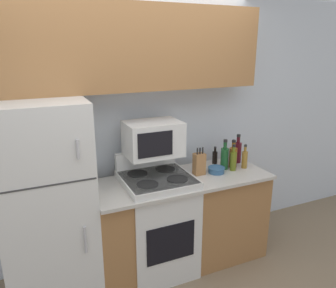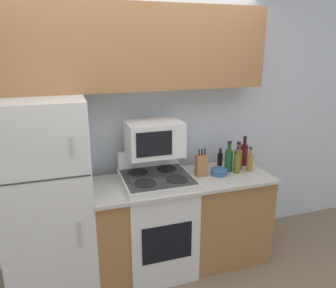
# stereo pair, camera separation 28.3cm
# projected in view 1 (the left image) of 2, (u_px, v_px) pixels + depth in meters

# --- Properties ---
(wall_back) EXTENTS (8.00, 0.05, 2.55)m
(wall_back) POSITION_uv_depth(u_px,v_px,m) (129.00, 131.00, 3.16)
(wall_back) COLOR silver
(wall_back) RESTS_ON ground_plane
(lower_cabinets) EXTENTS (1.66, 0.64, 0.90)m
(lower_cabinets) POSITION_uv_depth(u_px,v_px,m) (181.00, 220.00, 3.15)
(lower_cabinets) COLOR #9E6B3D
(lower_cabinets) RESTS_ON ground_plane
(refrigerator) EXTENTS (0.70, 0.73, 1.69)m
(refrigerator) POSITION_uv_depth(u_px,v_px,m) (47.00, 204.00, 2.62)
(refrigerator) COLOR silver
(refrigerator) RESTS_ON ground_plane
(upper_cabinets) EXTENTS (2.35, 0.32, 0.71)m
(upper_cabinets) POSITION_uv_depth(u_px,v_px,m) (133.00, 48.00, 2.78)
(upper_cabinets) COLOR #9E6B3D
(upper_cabinets) RESTS_ON refrigerator
(stove) EXTENTS (0.61, 0.62, 1.11)m
(stove) POSITION_uv_depth(u_px,v_px,m) (157.00, 223.00, 3.03)
(stove) COLOR silver
(stove) RESTS_ON ground_plane
(microwave) EXTENTS (0.49, 0.36, 0.31)m
(microwave) POSITION_uv_depth(u_px,v_px,m) (153.00, 139.00, 2.91)
(microwave) COLOR silver
(microwave) RESTS_ON stove
(knife_block) EXTENTS (0.10, 0.08, 0.27)m
(knife_block) POSITION_uv_depth(u_px,v_px,m) (199.00, 164.00, 3.07)
(knife_block) COLOR #9E6B3D
(knife_block) RESTS_ON lower_cabinets
(bowl) EXTENTS (0.16, 0.16, 0.06)m
(bowl) POSITION_uv_depth(u_px,v_px,m) (216.00, 170.00, 3.13)
(bowl) COLOR #335B84
(bowl) RESTS_ON lower_cabinets
(bottle_olive_oil) EXTENTS (0.06, 0.06, 0.26)m
(bottle_olive_oil) POSITION_uv_depth(u_px,v_px,m) (233.00, 160.00, 3.17)
(bottle_olive_oil) COLOR #5B6619
(bottle_olive_oil) RESTS_ON lower_cabinets
(bottle_soy_sauce) EXTENTS (0.05, 0.05, 0.18)m
(bottle_soy_sauce) POSITION_uv_depth(u_px,v_px,m) (215.00, 157.00, 3.36)
(bottle_soy_sauce) COLOR black
(bottle_soy_sauce) RESTS_ON lower_cabinets
(bottle_vinegar) EXTENTS (0.06, 0.06, 0.24)m
(bottle_vinegar) POSITION_uv_depth(u_px,v_px,m) (245.00, 159.00, 3.24)
(bottle_vinegar) COLOR olive
(bottle_vinegar) RESTS_ON lower_cabinets
(bottle_whiskey) EXTENTS (0.08, 0.08, 0.28)m
(bottle_whiskey) POSITION_uv_depth(u_px,v_px,m) (233.00, 156.00, 3.26)
(bottle_whiskey) COLOR brown
(bottle_whiskey) RESTS_ON lower_cabinets
(bottle_wine_red) EXTENTS (0.08, 0.08, 0.30)m
(bottle_wine_red) POSITION_uv_depth(u_px,v_px,m) (238.00, 151.00, 3.38)
(bottle_wine_red) COLOR #470F19
(bottle_wine_red) RESTS_ON lower_cabinets
(bottle_wine_green) EXTENTS (0.08, 0.08, 0.30)m
(bottle_wine_green) POSITION_uv_depth(u_px,v_px,m) (225.00, 157.00, 3.20)
(bottle_wine_green) COLOR #194C23
(bottle_wine_green) RESTS_ON lower_cabinets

